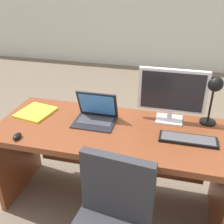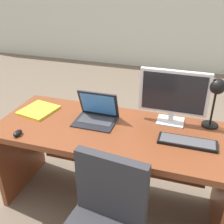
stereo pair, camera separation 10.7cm
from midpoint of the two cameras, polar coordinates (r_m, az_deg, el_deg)
ground at (r=3.62m, az=7.90°, el=-1.68°), size 12.00×12.00×0.00m
desk at (r=2.12m, az=1.52°, el=-7.49°), size 1.70×0.71×0.74m
monitor at (r=2.02m, az=14.35°, el=3.64°), size 0.50×0.16×0.41m
laptop at (r=2.07m, az=-1.70°, el=0.10°), size 0.31×0.25×0.23m
keyboard at (r=1.90m, az=17.17°, el=-6.10°), size 0.39×0.13×0.02m
mouse at (r=1.99m, az=-17.85°, el=-4.29°), size 0.05×0.08×0.04m
desk_lamp at (r=2.02m, az=22.57°, el=3.73°), size 0.12×0.14×0.38m
book at (r=2.28m, az=-13.96°, el=0.38°), size 0.29×0.31×0.02m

